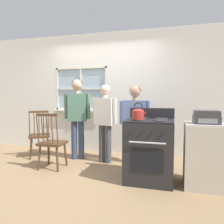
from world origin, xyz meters
TOP-DOWN VIEW (x-y plane):
  - ground_plane at (0.00, 0.00)m, footprint 16.00×16.00m
  - wall_back at (0.03, 1.40)m, footprint 6.40×0.16m
  - chair_by_window at (-0.53, -0.01)m, footprint 0.44×0.42m
  - chair_near_wall at (-1.17, 0.57)m, footprint 0.57×0.57m
  - person_elderly_left at (-0.34, 0.66)m, footprint 0.53×0.31m
  - person_teen_center at (0.27, 0.58)m, footprint 0.52×0.27m
  - person_adult_right at (0.83, 0.68)m, footprint 0.60×0.24m
  - stove at (1.19, -0.10)m, footprint 0.70×0.68m
  - kettle at (1.03, -0.24)m, footprint 0.21×0.17m
  - potted_plant at (-0.50, 1.31)m, footprint 0.14×0.14m
  - side_counter at (1.96, -0.14)m, footprint 0.55×0.50m
  - stereo at (1.96, -0.16)m, footprint 0.34×0.29m

SIDE VIEW (x-z plane):
  - ground_plane at x=0.00m, z-range 0.00..0.00m
  - chair_by_window at x=-0.53m, z-range -0.04..0.94m
  - chair_near_wall at x=-1.17m, z-range -0.04..0.94m
  - side_counter at x=1.96m, z-range 0.00..0.90m
  - stove at x=1.19m, z-range -0.07..1.02m
  - person_teen_center at x=0.27m, z-range 0.14..1.63m
  - person_adult_right at x=0.83m, z-range 0.17..1.63m
  - person_elderly_left at x=-0.34m, z-range 0.18..1.79m
  - stereo at x=1.96m, z-range 0.90..1.08m
  - kettle at x=1.03m, z-range 0.90..1.15m
  - potted_plant at x=-0.50m, z-range 0.90..1.16m
  - wall_back at x=0.03m, z-range -0.01..2.69m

